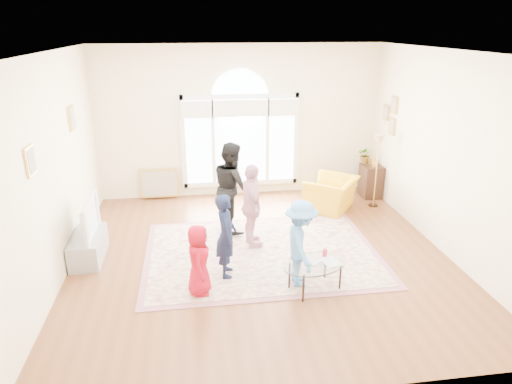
{
  "coord_description": "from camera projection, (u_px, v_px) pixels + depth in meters",
  "views": [
    {
      "loc": [
        -1.02,
        -6.54,
        3.56
      ],
      "look_at": [
        -0.04,
        0.3,
        1.01
      ],
      "focal_mm": 32.0,
      "sensor_mm": 36.0,
      "label": 1
    }
  ],
  "objects": [
    {
      "name": "ground",
      "position": [
        261.0,
        256.0,
        7.44
      ],
      "size": [
        6.0,
        6.0,
        0.0
      ],
      "primitive_type": "plane",
      "color": "brown",
      "rests_on": "ground"
    },
    {
      "name": "room_shell",
      "position": [
        241.0,
        125.0,
        9.53
      ],
      "size": [
        6.0,
        6.0,
        6.0
      ],
      "color": "#FFEECA",
      "rests_on": "ground"
    },
    {
      "name": "area_rug",
      "position": [
        262.0,
        253.0,
        7.52
      ],
      "size": [
        3.6,
        2.6,
        0.02
      ],
      "primitive_type": "cube",
      "color": "beige",
      "rests_on": "ground"
    },
    {
      "name": "rug_border",
      "position": [
        262.0,
        253.0,
        7.52
      ],
      "size": [
        3.8,
        2.8,
        0.01
      ],
      "primitive_type": "cube",
      "color": "#985D6C",
      "rests_on": "ground"
    },
    {
      "name": "tv_console",
      "position": [
        89.0,
        247.0,
        7.28
      ],
      "size": [
        0.45,
        1.0,
        0.42
      ],
      "primitive_type": "cube",
      "color": "gray",
      "rests_on": "ground"
    },
    {
      "name": "television",
      "position": [
        85.0,
        218.0,
        7.11
      ],
      "size": [
        0.17,
        1.01,
        0.58
      ],
      "color": "black",
      "rests_on": "tv_console"
    },
    {
      "name": "coffee_table",
      "position": [
        315.0,
        264.0,
        6.37
      ],
      "size": [
        1.13,
        0.92,
        0.54
      ],
      "rotation": [
        0.0,
        0.0,
        0.35
      ],
      "color": "silver",
      "rests_on": "ground"
    },
    {
      "name": "armchair",
      "position": [
        331.0,
        194.0,
        9.21
      ],
      "size": [
        1.31,
        1.33,
        0.65
      ],
      "primitive_type": "imported",
      "rotation": [
        0.0,
        0.0,
        4.06
      ],
      "color": "gold",
      "rests_on": "ground"
    },
    {
      "name": "side_cabinet",
      "position": [
        371.0,
        181.0,
        9.91
      ],
      "size": [
        0.4,
        0.5,
        0.7
      ],
      "primitive_type": "cube",
      "color": "black",
      "rests_on": "ground"
    },
    {
      "name": "floor_lamp",
      "position": [
        379.0,
        146.0,
        9.05
      ],
      "size": [
        0.31,
        0.31,
        1.51
      ],
      "color": "black",
      "rests_on": "ground"
    },
    {
      "name": "plant_pedestal",
      "position": [
        364.0,
        178.0,
        10.09
      ],
      "size": [
        0.2,
        0.2,
        0.7
      ],
      "primitive_type": "cylinder",
      "color": "white",
      "rests_on": "ground"
    },
    {
      "name": "potted_plant",
      "position": [
        366.0,
        155.0,
        9.91
      ],
      "size": [
        0.41,
        0.38,
        0.37
      ],
      "primitive_type": "imported",
      "rotation": [
        0.0,
        0.0,
        -0.31
      ],
      "color": "#33722D",
      "rests_on": "plant_pedestal"
    },
    {
      "name": "leaning_picture",
      "position": [
        160.0,
        198.0,
        9.9
      ],
      "size": [
        0.8,
        0.14,
        0.62
      ],
      "primitive_type": "cube",
      "rotation": [
        -0.14,
        0.0,
        0.0
      ],
      "color": "tan",
      "rests_on": "ground"
    },
    {
      "name": "child_red",
      "position": [
        199.0,
        260.0,
        6.22
      ],
      "size": [
        0.36,
        0.52,
        1.02
      ],
      "primitive_type": "imported",
      "rotation": [
        0.0,
        0.0,
        1.51
      ],
      "color": "#A40B20",
      "rests_on": "area_rug"
    },
    {
      "name": "child_navy",
      "position": [
        226.0,
        235.0,
        6.65
      ],
      "size": [
        0.33,
        0.48,
        1.28
      ],
      "primitive_type": "imported",
      "rotation": [
        0.0,
        0.0,
        1.51
      ],
      "color": "#131A35",
      "rests_on": "area_rug"
    },
    {
      "name": "child_black",
      "position": [
        232.0,
        187.0,
        8.1
      ],
      "size": [
        0.77,
        0.9,
        1.63
      ],
      "primitive_type": "imported",
      "rotation": [
        0.0,
        0.0,
        1.78
      ],
      "color": "black",
      "rests_on": "area_rug"
    },
    {
      "name": "child_pink",
      "position": [
        252.0,
        206.0,
        7.52
      ],
      "size": [
        0.43,
        0.87,
        1.43
      ],
      "primitive_type": "imported",
      "rotation": [
        0.0,
        0.0,
        1.68
      ],
      "color": "#DF9FB0",
      "rests_on": "area_rug"
    },
    {
      "name": "child_blue",
      "position": [
        301.0,
        244.0,
        6.4
      ],
      "size": [
        0.47,
        0.82,
        1.27
      ],
      "primitive_type": "imported",
      "rotation": [
        0.0,
        0.0,
        1.57
      ],
      "color": "#5090DC",
      "rests_on": "area_rug"
    }
  ]
}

